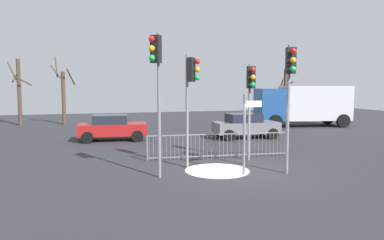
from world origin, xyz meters
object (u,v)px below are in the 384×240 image
(traffic_light_foreground_left, at_px, (191,86))
(direction_sign_post, at_px, (246,129))
(traffic_light_mid_right, at_px, (157,72))
(bare_tree_centre, at_px, (19,91))
(traffic_light_mid_left, at_px, (290,80))
(car_grey_far, at_px, (245,125))
(traffic_light_foreground_right, at_px, (251,90))
(car_red_mid, at_px, (112,127))
(bare_tree_right, at_px, (285,92))
(bare_tree_left, at_px, (63,95))
(delivery_truck, at_px, (303,104))

(traffic_light_foreground_left, xyz_separation_m, direction_sign_post, (1.60, -1.48, -1.53))
(traffic_light_foreground_left, bearing_deg, traffic_light_mid_right, -13.15)
(bare_tree_centre, bearing_deg, traffic_light_mid_left, -58.58)
(traffic_light_mid_left, relative_size, direction_sign_post, 1.60)
(traffic_light_mid_left, relative_size, traffic_light_foreground_left, 1.06)
(traffic_light_mid_right, relative_size, car_grey_far, 1.26)
(bare_tree_centre, bearing_deg, traffic_light_foreground_right, -55.78)
(car_red_mid, xyz_separation_m, bare_tree_right, (17.33, 10.85, 1.78))
(direction_sign_post, distance_m, car_red_mid, 10.27)
(traffic_light_foreground_left, distance_m, bare_tree_centre, 19.91)
(direction_sign_post, xyz_separation_m, car_red_mid, (-4.07, 9.39, -0.83))
(car_red_mid, relative_size, car_grey_far, 1.01)
(traffic_light_foreground_right, distance_m, bare_tree_right, 21.85)
(direction_sign_post, distance_m, bare_tree_left, 20.52)
(traffic_light_foreground_right, bearing_deg, bare_tree_left, -56.46)
(car_grey_far, distance_m, bare_tree_right, 15.52)
(traffic_light_mid_left, xyz_separation_m, traffic_light_foreground_left, (-3.04, 1.90, -0.19))
(traffic_light_foreground_left, relative_size, delivery_truck, 0.58)
(car_grey_far, bearing_deg, traffic_light_mid_left, -101.96)
(traffic_light_foreground_right, relative_size, bare_tree_left, 0.74)
(traffic_light_mid_right, distance_m, traffic_light_foreground_left, 1.98)
(delivery_truck, height_order, bare_tree_centre, bare_tree_centre)
(direction_sign_post, relative_size, bare_tree_centre, 0.54)
(traffic_light_mid_left, xyz_separation_m, bare_tree_left, (-8.76, 19.57, -0.92))
(car_grey_far, bearing_deg, car_red_mid, 173.54)
(traffic_light_foreground_right, bearing_deg, direction_sign_post, 68.77)
(delivery_truck, xyz_separation_m, bare_tree_right, (2.70, 7.38, 0.81))
(traffic_light_foreground_left, distance_m, bare_tree_right, 23.93)
(car_grey_far, bearing_deg, traffic_light_foreground_left, -125.65)
(car_grey_far, bearing_deg, direction_sign_post, -111.62)
(delivery_truck, bearing_deg, traffic_light_foreground_right, 57.72)
(traffic_light_foreground_left, distance_m, direction_sign_post, 2.66)
(car_grey_far, height_order, delivery_truck, delivery_truck)
(car_red_mid, bearing_deg, traffic_light_foreground_right, -50.66)
(car_red_mid, bearing_deg, bare_tree_right, 36.04)
(delivery_truck, bearing_deg, car_grey_far, 42.95)
(bare_tree_centre, height_order, bare_tree_right, bare_tree_centre)
(direction_sign_post, distance_m, bare_tree_centre, 21.99)
(car_grey_far, xyz_separation_m, bare_tree_right, (9.61, 12.05, 1.78))
(delivery_truck, bearing_deg, direction_sign_post, 59.50)
(delivery_truck, relative_size, bare_tree_right, 1.43)
(delivery_truck, bearing_deg, traffic_light_mid_right, 51.56)
(bare_tree_left, bearing_deg, bare_tree_centre, 178.33)
(traffic_light_mid_left, distance_m, direction_sign_post, 2.29)
(traffic_light_mid_left, height_order, direction_sign_post, traffic_light_mid_left)
(traffic_light_mid_left, bearing_deg, bare_tree_right, -107.49)
(traffic_light_foreground_right, bearing_deg, traffic_light_foreground_left, 19.35)
(car_red_mid, distance_m, car_grey_far, 7.81)
(traffic_light_foreground_right, relative_size, direction_sign_post, 1.42)
(traffic_light_foreground_left, distance_m, bare_tree_left, 18.59)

